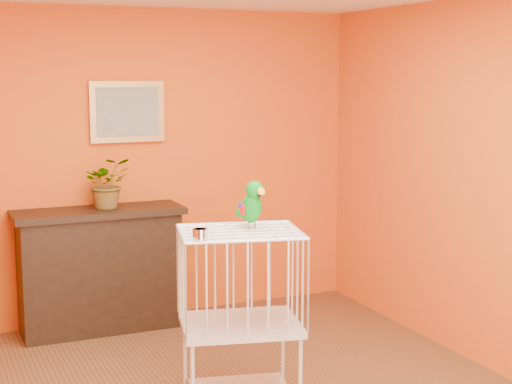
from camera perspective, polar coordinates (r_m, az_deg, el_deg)
name	(u,v)px	position (r m, az deg, el deg)	size (l,w,h in m)	color
room_shell	(228,159)	(4.44, -2.07, 2.43)	(4.50, 4.50, 4.50)	#D44814
console_cabinet	(100,270)	(6.45, -11.28, -5.57)	(1.34, 0.48, 0.99)	black
potted_plant	(108,189)	(6.34, -10.72, 0.24)	(0.37, 0.41, 0.32)	#26722D
framed_picture	(127,112)	(6.53, -9.34, 5.78)	(0.62, 0.04, 0.50)	#BD8943
birdcage	(240,316)	(4.90, -1.15, -8.99)	(0.83, 0.71, 1.11)	beige
feed_cup	(200,234)	(4.51, -4.09, -3.07)	(0.09, 0.09, 0.06)	silver
parrot	(252,204)	(4.80, -0.31, -0.89)	(0.15, 0.27, 0.30)	#59544C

